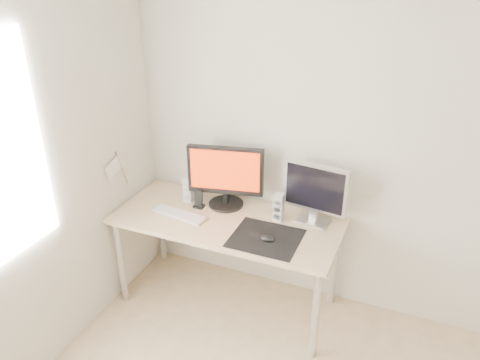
% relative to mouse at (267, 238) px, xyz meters
% --- Properties ---
extents(wall_back, '(3.50, 0.00, 3.50)m').
position_rel_mouse_xyz_m(wall_back, '(0.57, 0.53, 0.50)').
color(wall_back, silver).
rests_on(wall_back, ground).
extents(mousepad, '(0.45, 0.40, 0.00)m').
position_rel_mouse_xyz_m(mousepad, '(-0.02, 0.03, -0.02)').
color(mousepad, black).
rests_on(mousepad, desk).
extents(mouse, '(0.10, 0.06, 0.04)m').
position_rel_mouse_xyz_m(mouse, '(0.00, 0.00, 0.00)').
color(mouse, black).
rests_on(mouse, mousepad).
extents(desk, '(1.60, 0.70, 0.73)m').
position_rel_mouse_xyz_m(desk, '(-0.36, 0.16, -0.10)').
color(desk, '#D1B587').
rests_on(desk, ground).
extents(main_monitor, '(0.55, 0.31, 0.47)m').
position_rel_mouse_xyz_m(main_monitor, '(-0.44, 0.33, 0.23)').
color(main_monitor, black).
rests_on(main_monitor, desk).
extents(second_monitor, '(0.45, 0.19, 0.43)m').
position_rel_mouse_xyz_m(second_monitor, '(0.21, 0.36, 0.22)').
color(second_monitor, '#BCBBBE').
rests_on(second_monitor, desk).
extents(speaker_left, '(0.06, 0.08, 0.20)m').
position_rel_mouse_xyz_m(speaker_left, '(-0.73, 0.30, 0.08)').
color(speaker_left, silver).
rests_on(speaker_left, desk).
extents(speaker_right, '(0.06, 0.08, 0.20)m').
position_rel_mouse_xyz_m(speaker_right, '(-0.02, 0.29, 0.08)').
color(speaker_right, silver).
rests_on(speaker_right, desk).
extents(keyboard, '(0.43, 0.16, 0.02)m').
position_rel_mouse_xyz_m(keyboard, '(-0.69, 0.07, -0.01)').
color(keyboard, silver).
rests_on(keyboard, desk).
extents(phone_dock, '(0.08, 0.07, 0.14)m').
position_rel_mouse_xyz_m(phone_dock, '(-0.61, 0.23, 0.02)').
color(phone_dock, black).
rests_on(phone_dock, desk).
extents(pennant, '(0.01, 0.23, 0.29)m').
position_rel_mouse_xyz_m(pennant, '(-1.15, 0.01, 0.30)').
color(pennant, '#A57F54').
rests_on(pennant, wall_left).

